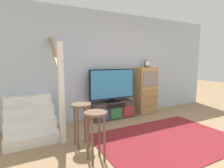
{
  "coord_description": "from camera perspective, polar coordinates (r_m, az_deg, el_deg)",
  "views": [
    {
      "loc": [
        -2.4,
        -1.75,
        1.47
      ],
      "look_at": [
        -0.5,
        1.87,
        0.94
      ],
      "focal_mm": 28.65,
      "sensor_mm": 36.0,
      "label": 1
    }
  ],
  "objects": [
    {
      "name": "ground_plane",
      "position": [
        3.32,
        24.8,
        -19.66
      ],
      "size": [
        20.0,
        20.0,
        0.0
      ],
      "primitive_type": "plane",
      "color": "#997A56"
    },
    {
      "name": "back_wall",
      "position": [
        4.85,
        1.96,
        5.93
      ],
      "size": [
        6.4,
        0.12,
        2.7
      ],
      "primitive_type": "cube",
      "color": "#A8BCD1",
      "rests_on": "ground_plane"
    },
    {
      "name": "area_rug",
      "position": [
        3.67,
        17.05,
        -16.51
      ],
      "size": [
        2.6,
        1.8,
        0.01
      ],
      "primitive_type": "cube",
      "color": "maroon",
      "rests_on": "ground_plane"
    },
    {
      "name": "media_console",
      "position": [
        4.65,
        0.3,
        -8.33
      ],
      "size": [
        1.12,
        0.38,
        0.43
      ],
      "color": "#423833",
      "rests_on": "ground_plane"
    },
    {
      "name": "television",
      "position": [
        4.53,
        0.17,
        -0.21
      ],
      "size": [
        1.24,
        0.22,
        0.84
      ],
      "color": "black",
      "rests_on": "media_console"
    },
    {
      "name": "side_cabinet",
      "position": [
        5.14,
        10.87,
        -2.02
      ],
      "size": [
        0.58,
        0.38,
        1.29
      ],
      "color": "tan",
      "rests_on": "ground_plane"
    },
    {
      "name": "desk_clock",
      "position": [
        5.06,
        11.13,
        6.39
      ],
      "size": [
        0.19,
        0.08,
        0.21
      ],
      "color": "#4C3823",
      "rests_on": "side_cabinet"
    },
    {
      "name": "staircase",
      "position": [
        4.11,
        -24.65,
        -8.86
      ],
      "size": [
        1.0,
        1.36,
        2.2
      ],
      "color": "white",
      "rests_on": "ground_plane"
    },
    {
      "name": "bar_stool_near",
      "position": [
        2.67,
        -5.21,
        -12.88
      ],
      "size": [
        0.34,
        0.34,
        0.74
      ],
      "color": "brown",
      "rests_on": "ground_plane"
    },
    {
      "name": "bar_stool_far",
      "position": [
        3.14,
        -9.74,
        -9.76
      ],
      "size": [
        0.34,
        0.34,
        0.75
      ],
      "color": "brown",
      "rests_on": "ground_plane"
    }
  ]
}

